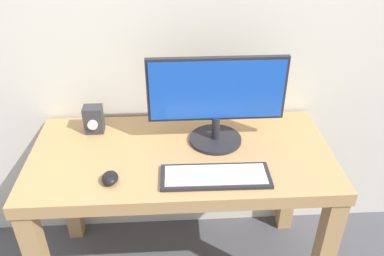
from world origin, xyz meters
TOP-DOWN VIEW (x-y plane):
  - desk at (0.00, 0.00)m, footprint 1.31×0.63m
  - monitor at (0.16, 0.08)m, footprint 0.59×0.23m
  - keyboard_primary at (0.13, -0.19)m, footprint 0.44×0.16m
  - mouse at (-0.28, -0.19)m, footprint 0.07×0.08m
  - audio_controller at (-0.40, 0.19)m, footprint 0.09×0.08m

SIDE VIEW (x-z plane):
  - desk at x=0.00m, z-range 0.25..1.01m
  - keyboard_primary at x=0.13m, z-range 0.75..0.77m
  - mouse at x=-0.28m, z-range 0.75..0.79m
  - audio_controller at x=-0.40m, z-range 0.75..0.88m
  - monitor at x=0.16m, z-range 0.77..1.16m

